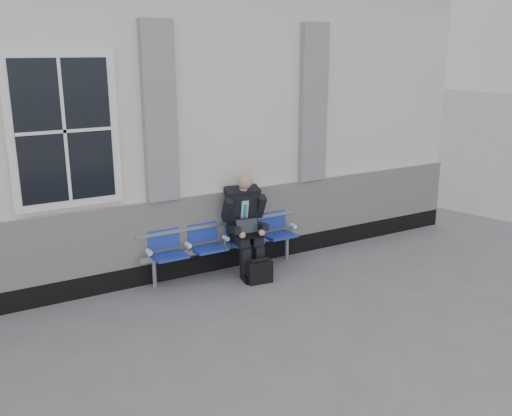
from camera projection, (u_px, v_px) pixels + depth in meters
ground at (78, 354)px, 6.26m from camera, size 70.00×70.00×0.00m
station_building at (9, 118)px, 8.54m from camera, size 14.40×4.40×4.49m
bench at (224, 237)px, 8.40m from camera, size 2.60×0.47×0.91m
businessman at (245, 220)px, 8.35m from camera, size 0.65×0.87×1.50m
briefcase at (260, 272)px, 8.10m from camera, size 0.37×0.19×0.37m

